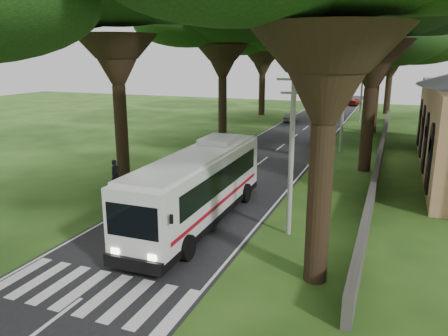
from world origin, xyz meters
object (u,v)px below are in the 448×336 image
pole_near (292,150)px  pole_far (362,89)px  pole_mid (343,105)px  distant_car_a (290,117)px  distant_car_c (354,102)px  pedestrian (115,174)px  coach_bus (199,186)px

pole_near → pole_far: bearing=90.0°
pole_mid → pole_far: size_ratio=1.00×
distant_car_a → distant_car_c: bearing=-105.2°
distant_car_a → pedestrian: pedestrian is taller
pole_near → distant_car_a: (-8.50, 36.57, -3.56)m
coach_bus → pedestrian: (-7.60, 3.50, -1.03)m
pole_mid → distant_car_a: 18.96m
pole_near → distant_car_a: size_ratio=2.32×
pedestrian → pole_far: bearing=-5.4°
distant_car_c → pedestrian: size_ratio=2.20×
coach_bus → distant_car_c: size_ratio=2.99×
distant_car_a → distant_car_c: 24.07m
pole_far → distant_car_a: size_ratio=2.32×
pole_near → pedestrian: (-12.30, 3.33, -3.23)m
distant_car_c → pole_near: bearing=99.2°
distant_car_a → pedestrian: size_ratio=1.82×
coach_bus → distant_car_a: (-3.80, 36.75, -1.36)m
coach_bus → distant_car_a: bearing=95.0°
distant_car_c → pedestrian: (-9.79, -56.56, 0.31)m
pole_near → coach_bus: 5.20m
coach_bus → pole_mid: bearing=76.0°
pole_near → coach_bus: pole_near is taller
pole_near → pedestrian: pole_near is taller
pole_far → distant_car_a: 9.83m
pole_near → pole_mid: size_ratio=1.00×
pole_near → coach_bus: bearing=-177.9°
pole_near → distant_car_c: (-2.51, 59.89, -3.54)m
coach_bus → pedestrian: size_ratio=6.58×
pole_near → distant_car_c: 60.05m
coach_bus → distant_car_a: 36.97m
pole_near → distant_car_a: pole_near is taller
pole_mid → distant_car_a: pole_mid is taller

